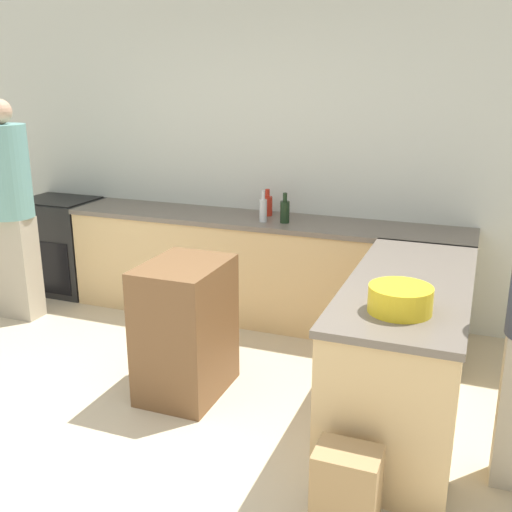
{
  "coord_description": "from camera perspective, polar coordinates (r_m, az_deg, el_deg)",
  "views": [
    {
      "loc": [
        1.7,
        -2.33,
        2.02
      ],
      "look_at": [
        0.4,
        1.03,
        0.93
      ],
      "focal_mm": 42.0,
      "sensor_mm": 36.0,
      "label": 1
    }
  ],
  "objects": [
    {
      "name": "ground_plane",
      "position": [
        3.52,
        -13.01,
        -18.7
      ],
      "size": [
        14.0,
        14.0,
        0.0
      ],
      "primitive_type": "plane",
      "color": "beige"
    },
    {
      "name": "person_by_range",
      "position": [
        5.39,
        -22.37,
        4.63
      ],
      "size": [
        0.38,
        0.38,
        1.85
      ],
      "color": "#ADA38E",
      "rests_on": "ground_plane"
    },
    {
      "name": "hot_sauce_bottle",
      "position": [
        5.05,
        1.09,
        4.88
      ],
      "size": [
        0.09,
        0.09,
        0.22
      ],
      "color": "red",
      "rests_on": "counter_back"
    },
    {
      "name": "paper_bag",
      "position": [
        2.97,
        8.59,
        -21.09
      ],
      "size": [
        0.3,
        0.22,
        0.4
      ],
      "color": "#A88456",
      "rests_on": "ground_plane"
    },
    {
      "name": "counter_peninsula",
      "position": [
        3.73,
        13.99,
        -8.72
      ],
      "size": [
        0.69,
        1.78,
        0.89
      ],
      "color": "#D6B27A",
      "rests_on": "ground_plane"
    },
    {
      "name": "mixing_bowl",
      "position": [
        3.06,
        13.57,
        -4.02
      ],
      "size": [
        0.32,
        0.32,
        0.13
      ],
      "color": "yellow",
      "rests_on": "counter_peninsula"
    },
    {
      "name": "island_table",
      "position": [
        3.93,
        -6.71,
        -6.92
      ],
      "size": [
        0.48,
        0.64,
        0.89
      ],
      "color": "brown",
      "rests_on": "ground_plane"
    },
    {
      "name": "counter_back",
      "position": [
        5.09,
        0.5,
        -1.23
      ],
      "size": [
        3.41,
        0.61,
        0.89
      ],
      "color": "#D6B27A",
      "rests_on": "ground_plane"
    },
    {
      "name": "wine_bottle_dark",
      "position": [
        4.8,
        2.76,
        4.31
      ],
      "size": [
        0.08,
        0.08,
        0.24
      ],
      "color": "black",
      "rests_on": "counter_back"
    },
    {
      "name": "wall_back",
      "position": [
        5.18,
        1.79,
        9.37
      ],
      "size": [
        8.0,
        0.06,
        2.7
      ],
      "color": "silver",
      "rests_on": "ground_plane"
    },
    {
      "name": "vinegar_bottle_clear",
      "position": [
        4.83,
        0.69,
        4.45
      ],
      "size": [
        0.06,
        0.06,
        0.25
      ],
      "color": "silver",
      "rests_on": "counter_back"
    },
    {
      "name": "range_oven",
      "position": [
        6.1,
        -18.03,
        1.01
      ],
      "size": [
        0.72,
        0.59,
        0.9
      ],
      "color": "black",
      "rests_on": "ground_plane"
    }
  ]
}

